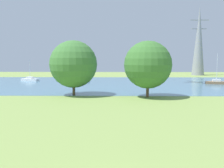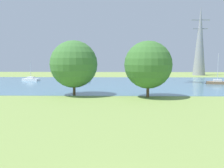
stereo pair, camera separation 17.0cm
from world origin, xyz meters
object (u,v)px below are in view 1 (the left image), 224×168
Objects in this scene: sailboat_gray at (80,80)px; tree_east_near at (73,64)px; tree_east_far at (148,65)px; electricity_pylon at (199,41)px; sailboat_white at (30,79)px; sailboat_brown at (216,82)px.

sailboat_gray is 0.73× the size of tree_east_near.
tree_east_far is 58.09m from electricity_pylon.
sailboat_white is 0.23× the size of electricity_pylon.
sailboat_white is 58.47m from electricity_pylon.
sailboat_white is at bearing -154.43° from electricity_pylon.
tree_east_near is at bearing -58.16° from sailboat_white.
tree_east_near reaches higher than sailboat_gray.
sailboat_gray is 48.14m from electricity_pylon.
electricity_pylon is at bearing 34.95° from sailboat_gray.
tree_east_far is 0.35× the size of electricity_pylon.
electricity_pylon reaches higher than sailboat_brown.
sailboat_gray is 13.55m from sailboat_white.
sailboat_gray is 29.51m from tree_east_far.
tree_east_far reaches higher than sailboat_gray.
sailboat_white is 0.64× the size of tree_east_far.
tree_east_near is 62.20m from electricity_pylon.
sailboat_white is at bearing 171.39° from sailboat_gray.
electricity_pylon reaches higher than tree_east_near.
electricity_pylon reaches higher than tree_east_far.
sailboat_brown is 34.74m from electricity_pylon.
tree_east_near is at bearing -148.60° from sailboat_brown.
sailboat_gray is at bearing 170.45° from sailboat_brown.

